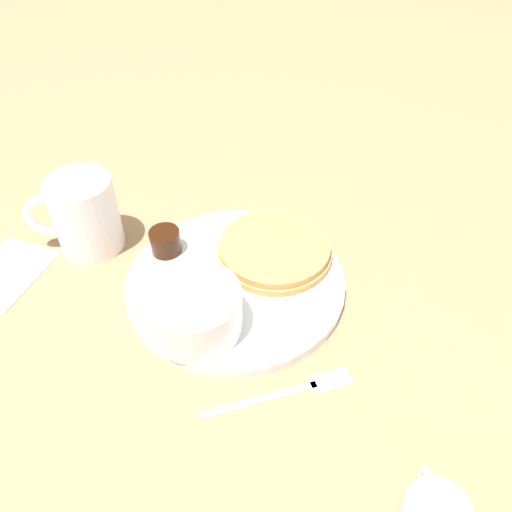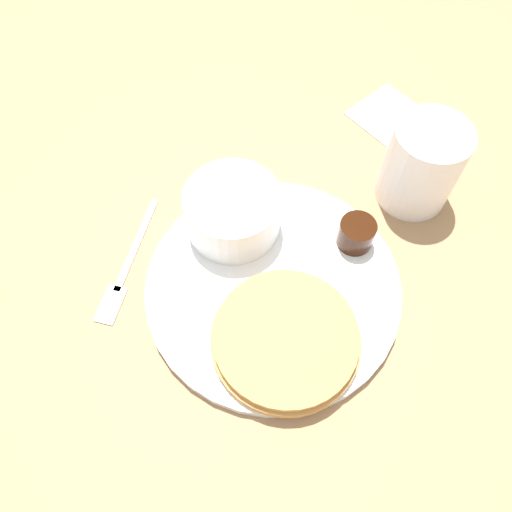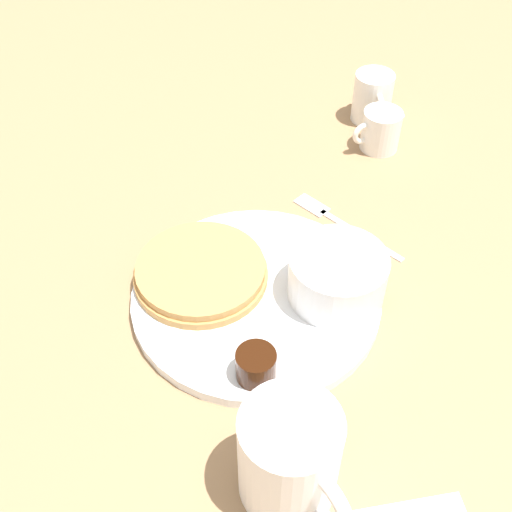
# 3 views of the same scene
# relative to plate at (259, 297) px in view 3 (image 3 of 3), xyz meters

# --- Properties ---
(ground_plane) EXTENTS (4.00, 4.00, 0.00)m
(ground_plane) POSITION_rel_plate_xyz_m (0.00, 0.00, -0.01)
(ground_plane) COLOR #93704C
(plate) EXTENTS (0.25, 0.25, 0.01)m
(plate) POSITION_rel_plate_xyz_m (0.00, 0.00, 0.00)
(plate) COLOR white
(plate) RESTS_ON ground_plane
(pancake_stack) EXTENTS (0.14, 0.14, 0.02)m
(pancake_stack) POSITION_rel_plate_xyz_m (-0.06, 0.02, 0.01)
(pancake_stack) COLOR #B78447
(pancake_stack) RESTS_ON plate
(bowl) EXTENTS (0.10, 0.10, 0.05)m
(bowl) POSITION_rel_plate_xyz_m (0.08, -0.00, 0.03)
(bowl) COLOR white
(bowl) RESTS_ON plate
(syrup_cup) EXTENTS (0.04, 0.04, 0.03)m
(syrup_cup) POSITION_rel_plate_xyz_m (-0.00, -0.10, 0.02)
(syrup_cup) COLOR black
(syrup_cup) RESTS_ON plate
(butter_ramekin) EXTENTS (0.05, 0.05, 0.04)m
(butter_ramekin) POSITION_rel_plate_xyz_m (0.09, -0.02, 0.02)
(butter_ramekin) COLOR white
(butter_ramekin) RESTS_ON plate
(coffee_mug) EXTENTS (0.08, 0.10, 0.10)m
(coffee_mug) POSITION_rel_plate_xyz_m (0.03, -0.20, 0.04)
(coffee_mug) COLOR white
(coffee_mug) RESTS_ON ground_plane
(creamer_pitcher_near) EXTENTS (0.07, 0.05, 0.05)m
(creamer_pitcher_near) POSITION_rel_plate_xyz_m (0.16, 0.26, 0.02)
(creamer_pitcher_near) COLOR white
(creamer_pitcher_near) RESTS_ON ground_plane
(creamer_pitcher_far) EXTENTS (0.05, 0.08, 0.07)m
(creamer_pitcher_far) POSITION_rel_plate_xyz_m (0.16, 0.33, 0.03)
(creamer_pitcher_far) COLOR white
(creamer_pitcher_far) RESTS_ON ground_plane
(fork) EXTENTS (0.12, 0.11, 0.00)m
(fork) POSITION_rel_plate_xyz_m (0.09, 0.12, -0.00)
(fork) COLOR silver
(fork) RESTS_ON ground_plane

